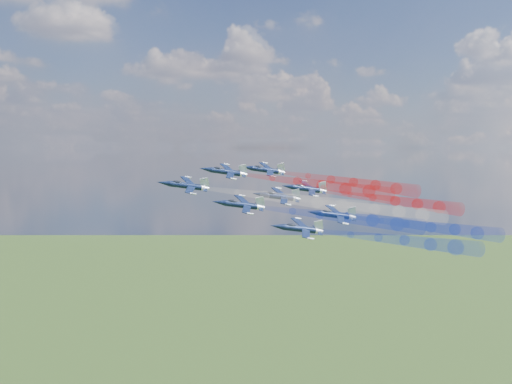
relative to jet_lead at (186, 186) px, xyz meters
name	(u,v)px	position (x,y,z in m)	size (l,w,h in m)	color
jet_lead	(186,186)	(0.00, 0.00, 0.00)	(10.18, 12.73, 3.39)	black
trail_lead	(291,199)	(25.79, -4.40, -3.75)	(4.24, 41.61, 4.24)	white
jet_inner_left	(241,205)	(9.83, -9.65, -4.14)	(10.18, 12.73, 3.39)	black
trail_inner_left	(347,218)	(35.62, -14.04, -7.88)	(4.24, 41.61, 4.24)	#1837CC
jet_inner_right	(226,172)	(13.17, 6.99, 2.80)	(10.18, 12.73, 3.39)	black
trail_inner_right	(322,185)	(38.96, 2.59, -0.95)	(4.24, 41.61, 4.24)	red
jet_outer_left	(299,229)	(19.63, -19.23, -9.05)	(10.18, 12.73, 3.39)	black
trail_outer_left	(405,241)	(45.42, -23.63, -12.80)	(4.24, 41.61, 4.24)	#1837CC
jet_center_third	(279,197)	(22.95, -3.15, -3.13)	(10.18, 12.73, 3.39)	black
trail_center_third	(375,209)	(48.74, -7.55, -6.88)	(4.24, 41.61, 4.24)	white
jet_outer_right	(265,170)	(27.52, 13.16, 2.85)	(10.18, 12.73, 3.39)	black
trail_outer_right	(353,182)	(53.31, 8.76, -0.90)	(4.24, 41.61, 4.24)	red
jet_rear_left	(334,215)	(32.43, -13.52, -7.11)	(10.18, 12.73, 3.39)	black
trail_rear_left	(431,227)	(58.22, -17.92, -10.86)	(4.24, 41.61, 4.24)	#1837CC
jet_rear_right	(306,189)	(34.26, 2.66, -1.87)	(10.18, 12.73, 3.39)	black
trail_rear_right	(396,201)	(60.05, -1.74, -5.61)	(4.24, 41.61, 4.24)	red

